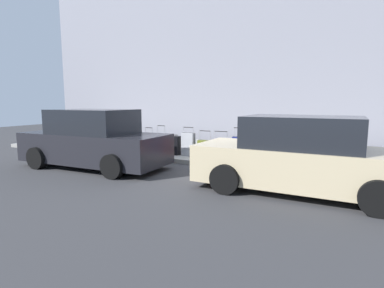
{
  "coord_description": "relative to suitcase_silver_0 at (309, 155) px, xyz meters",
  "views": [
    {
      "loc": [
        -3.65,
        8.23,
        1.93
      ],
      "look_at": [
        0.27,
        0.05,
        0.67
      ],
      "focal_mm": 28.2,
      "sensor_mm": 36.0,
      "label": 1
    }
  ],
  "objects": [
    {
      "name": "ground_plane",
      "position": [
        3.01,
        0.82,
        -0.44
      ],
      "size": [
        40.0,
        40.0,
        0.0
      ],
      "primitive_type": "plane",
      "color": "#333335"
    },
    {
      "name": "sidewalk_curb",
      "position": [
        3.01,
        -1.68,
        -0.37
      ],
      "size": [
        18.0,
        5.0,
        0.14
      ],
      "primitive_type": "cube",
      "color": "gray",
      "rests_on": "ground_plane"
    },
    {
      "name": "building_facade_sidewalk_side",
      "position": [
        3.01,
        -6.35,
        5.99
      ],
      "size": [
        24.0,
        3.0,
        12.85
      ],
      "primitive_type": "cube",
      "color": "gray",
      "rests_on": "ground_plane"
    },
    {
      "name": "suitcase_silver_0",
      "position": [
        0.0,
        0.0,
        0.0
      ],
      "size": [
        0.38,
        0.24,
        0.65
      ],
      "color": "#9EA0A8",
      "rests_on": "sidewalk_curb"
    },
    {
      "name": "suitcase_black_1",
      "position": [
        0.49,
        0.02,
        0.09
      ],
      "size": [
        0.37,
        0.23,
        1.06
      ],
      "color": "black",
      "rests_on": "sidewalk_curb"
    },
    {
      "name": "suitcase_teal_2",
      "position": [
        0.99,
        0.07,
        0.03
      ],
      "size": [
        0.41,
        0.25,
        0.89
      ],
      "color": "#0F606B",
      "rests_on": "sidewalk_curb"
    },
    {
      "name": "suitcase_red_3",
      "position": [
        1.52,
        0.04,
        0.09
      ],
      "size": [
        0.43,
        0.26,
        1.01
      ],
      "color": "red",
      "rests_on": "sidewalk_curb"
    },
    {
      "name": "suitcase_navy_4",
      "position": [
        2.06,
        -0.0,
        0.06
      ],
      "size": [
        0.44,
        0.21,
        1.02
      ],
      "color": "navy",
      "rests_on": "sidewalk_curb"
    },
    {
      "name": "suitcase_maroon_5",
      "position": [
        2.64,
        0.1,
        0.01
      ],
      "size": [
        0.49,
        0.2,
        0.89
      ],
      "color": "maroon",
      "rests_on": "sidewalk_curb"
    },
    {
      "name": "suitcase_olive_6",
      "position": [
        3.23,
        0.0,
        -0.02
      ],
      "size": [
        0.46,
        0.26,
        0.87
      ],
      "color": "#59601E",
      "rests_on": "sidewalk_curb"
    },
    {
      "name": "suitcase_silver_7",
      "position": [
        3.8,
        0.09,
        0.09
      ],
      "size": [
        0.45,
        0.25,
        0.98
      ],
      "color": "#9EA0A8",
      "rests_on": "sidewalk_curb"
    },
    {
      "name": "suitcase_black_8",
      "position": [
        4.38,
        0.09,
        0.02
      ],
      "size": [
        0.49,
        0.29,
        0.7
      ],
      "color": "black",
      "rests_on": "sidewalk_curb"
    },
    {
      "name": "suitcase_teal_9",
      "position": [
        4.92,
        -0.01,
        0.06
      ],
      "size": [
        0.36,
        0.22,
        0.99
      ],
      "color": "#0F606B",
      "rests_on": "sidewalk_curb"
    },
    {
      "name": "suitcase_red_10",
      "position": [
        5.4,
        0.05,
        0.03
      ],
      "size": [
        0.37,
        0.24,
        0.9
      ],
      "color": "red",
      "rests_on": "sidewalk_curb"
    },
    {
      "name": "suitcase_navy_11",
      "position": [
        5.94,
        0.02,
        -0.02
      ],
      "size": [
        0.5,
        0.23,
        0.78
      ],
      "color": "navy",
      "rests_on": "sidewalk_curb"
    },
    {
      "name": "fire_hydrant",
      "position": [
        6.95,
        0.05,
        0.15
      ],
      "size": [
        0.39,
        0.21,
        0.85
      ],
      "color": "#99999E",
      "rests_on": "sidewalk_curb"
    },
    {
      "name": "bollard_post",
      "position": [
        7.69,
        0.2,
        0.09
      ],
      "size": [
        0.12,
        0.12,
        0.78
      ],
      "primitive_type": "cylinder",
      "color": "brown",
      "rests_on": "sidewalk_curb"
    },
    {
      "name": "parked_car_beige_0",
      "position": [
        -0.0,
        2.35,
        0.33
      ],
      "size": [
        4.52,
        2.08,
        1.64
      ],
      "color": "tan",
      "rests_on": "ground_plane"
    },
    {
      "name": "parked_car_charcoal_1",
      "position": [
        5.8,
        2.35,
        0.36
      ],
      "size": [
        4.47,
        2.02,
        1.72
      ],
      "color": "black",
      "rests_on": "ground_plane"
    }
  ]
}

